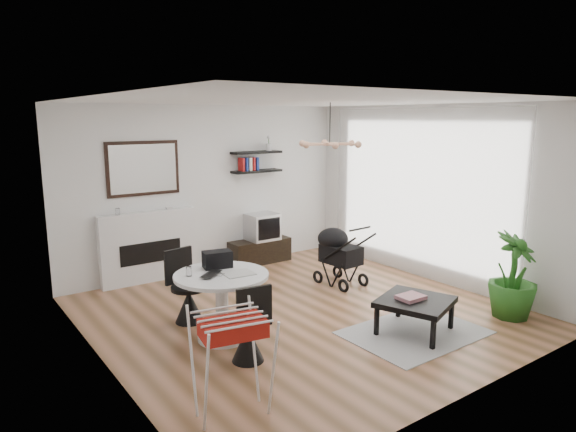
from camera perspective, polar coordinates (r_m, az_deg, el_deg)
floor at (r=6.80m, az=1.47°, el=-10.68°), size 5.00×5.00×0.00m
ceiling at (r=6.33m, az=1.59°, el=12.68°), size 5.00×5.00×0.00m
wall_back at (r=8.53m, az=-8.74°, el=3.01°), size 5.00×0.00×5.00m
wall_left at (r=5.33m, az=-20.38°, el=-2.29°), size 0.00×5.00×5.00m
wall_right at (r=8.18m, az=15.60°, el=2.39°), size 0.00×5.00×5.00m
sheer_curtain at (r=8.22m, az=14.08°, el=2.52°), size 0.04×3.60×2.60m
fireplace at (r=8.14m, az=-15.25°, el=-2.39°), size 1.50×0.17×2.16m
shelf_lower at (r=8.80m, az=-3.50°, el=4.99°), size 0.90×0.25×0.04m
shelf_upper at (r=8.78m, az=-3.52°, el=7.07°), size 0.90×0.25×0.04m
pendant_lamp at (r=7.01m, az=4.65°, el=7.98°), size 0.90×0.90×0.10m
tv_console at (r=8.99m, az=-3.15°, el=-3.92°), size 1.09×0.38×0.41m
crt_tv at (r=8.92m, az=-2.90°, el=-1.18°), size 0.52×0.46×0.46m
dining_table at (r=5.92m, az=-7.37°, el=-8.83°), size 1.07×1.07×0.78m
laptop at (r=5.75m, az=-8.11°, el=-6.52°), size 0.39×0.36×0.03m
black_bag at (r=6.05m, az=-7.86°, el=-4.78°), size 0.36×0.26×0.20m
newspaper at (r=5.81m, az=-5.53°, el=-6.37°), size 0.36×0.30×0.01m
drinking_glass at (r=5.80m, az=-10.96°, el=-6.05°), size 0.06×0.06×0.11m
chair_far at (r=6.55m, az=-11.05°, el=-9.08°), size 0.45×0.46×0.91m
chair_near at (r=5.46m, az=-4.43°, el=-13.24°), size 0.42×0.44×0.86m
drying_rack at (r=4.50m, az=-6.25°, el=-15.92°), size 0.70×0.67×0.91m
stroller at (r=7.86m, az=5.61°, el=-4.60°), size 0.53×0.81×0.95m
rug at (r=6.39m, az=13.86°, el=-12.46°), size 1.59×1.14×0.01m
coffee_table at (r=6.27m, az=13.95°, el=-9.36°), size 1.00×1.00×0.40m
magazines at (r=6.25m, az=13.49°, el=-8.76°), size 0.31×0.25×0.04m
potted_plant at (r=7.09m, az=23.74°, el=-6.08°), size 0.72×0.72×1.09m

